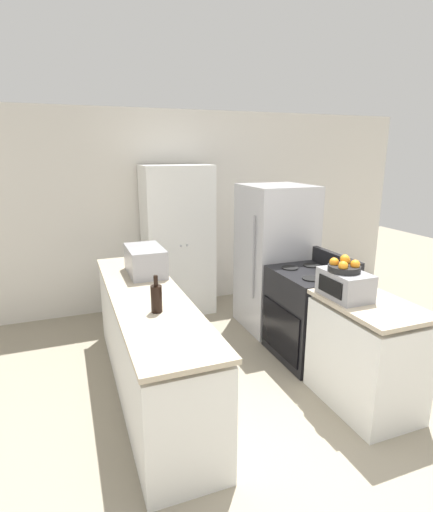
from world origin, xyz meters
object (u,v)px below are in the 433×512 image
at_px(stove, 309,314).
at_px(microwave, 145,261).
at_px(wine_bottle, 156,298).
at_px(fruit_bowl, 344,266).
at_px(pantry_cabinet, 178,241).
at_px(refrigerator, 275,258).
at_px(toaster_oven, 345,284).

relative_size(stove, microwave, 2.00).
height_order(wine_bottle, fruit_bowl, fruit_bowl).
xyz_separation_m(pantry_cabinet, wine_bottle, (-0.75, -2.12, 0.07)).
height_order(refrigerator, toaster_oven, refrigerator).
relative_size(stove, refrigerator, 0.63).
relative_size(stove, wine_bottle, 3.77).
relative_size(microwave, toaster_oven, 1.27).
xyz_separation_m(pantry_cabinet, stove, (0.90, -1.68, -0.49)).
bearing_deg(wine_bottle, fruit_bowl, -9.13).
bearing_deg(microwave, refrigerator, 9.99).
height_order(stove, wine_bottle, wine_bottle).
distance_m(pantry_cabinet, wine_bottle, 2.25).
xyz_separation_m(stove, wine_bottle, (-1.66, -0.44, 0.56)).
xyz_separation_m(stove, refrigerator, (0.05, 0.82, 0.39)).
xyz_separation_m(pantry_cabinet, refrigerator, (0.95, -0.86, -0.10)).
height_order(pantry_cabinet, refrigerator, pantry_cabinet).
xyz_separation_m(stove, toaster_oven, (-0.15, -0.69, 0.56)).
bearing_deg(pantry_cabinet, microwave, -119.33).
relative_size(refrigerator, toaster_oven, 4.03).
distance_m(stove, wine_bottle, 1.80).
relative_size(refrigerator, fruit_bowl, 6.58).
bearing_deg(fruit_bowl, toaster_oven, -30.24).
distance_m(pantry_cabinet, refrigerator, 1.29).
relative_size(stove, toaster_oven, 2.54).
height_order(stove, microwave, microwave).
xyz_separation_m(pantry_cabinet, microwave, (-0.64, -1.14, 0.09)).
height_order(pantry_cabinet, stove, pantry_cabinet).
distance_m(stove, toaster_oven, 0.90).
bearing_deg(pantry_cabinet, toaster_oven, -72.41).
bearing_deg(refrigerator, pantry_cabinet, 137.94).
distance_m(stove, microwave, 1.74).
relative_size(wine_bottle, fruit_bowl, 1.10).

